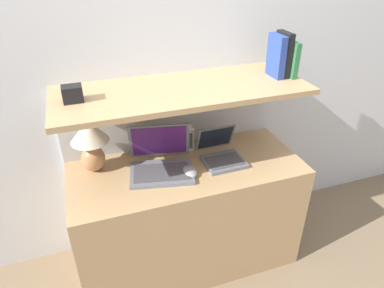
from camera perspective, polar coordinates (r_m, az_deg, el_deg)
The scene contains 13 objects.
wall_back at distance 1.95m, azimuth -4.06°, elevation 13.73°, with size 6.00×0.05×2.40m.
desk at distance 2.09m, azimuth -0.70°, elevation -11.84°, with size 1.28×0.54×0.70m.
back_riser at distance 2.19m, azimuth -3.13°, elevation -3.01°, with size 1.28×0.04×1.11m.
shelf at distance 1.73m, azimuth -1.57°, elevation 8.92°, with size 1.28×0.48×0.03m.
table_lamp at distance 1.84m, azimuth -16.62°, elevation 0.68°, with size 0.20×0.20×0.30m.
laptop_large at distance 1.84m, azimuth -5.22°, elevation -3.04°, with size 0.38×0.35×0.23m.
laptop_small at distance 1.92m, azimuth 4.88°, elevation -1.68°, with size 0.22×0.26×0.18m.
computer_mouse at distance 1.81m, azimuth -0.36°, elevation -4.60°, with size 0.07×0.11×0.04m.
router_box at distance 1.99m, azimuth -1.68°, elevation 0.80°, with size 0.13×0.07×0.14m.
book_green at distance 1.95m, azimuth 15.77°, elevation 13.65°, with size 0.03×0.17×0.19m.
book_black at distance 1.92m, azimuth 14.95°, elevation 14.24°, with size 0.04×0.13×0.23m.
book_blue at distance 1.90m, azimuth 13.87°, elevation 14.03°, with size 0.04×0.13×0.22m.
shelf_gadget at distance 1.65m, azimuth -19.29°, elevation 7.91°, with size 0.09×0.07×0.07m.
Camera 1 is at (-0.48, -1.20, 1.76)m, focal length 32.00 mm.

